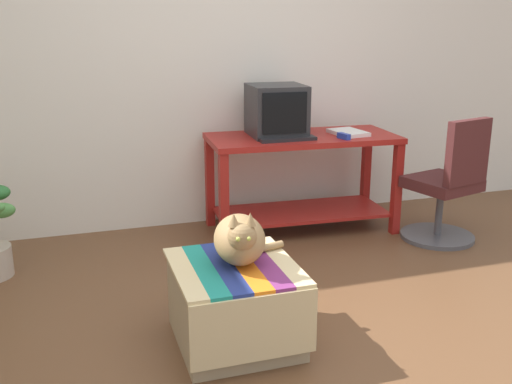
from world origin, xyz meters
name	(u,v)px	position (x,y,z in m)	size (l,w,h in m)	color
ground_plane	(319,347)	(0.00, 0.00, 0.00)	(14.00, 14.00, 0.00)	brown
back_wall	(212,51)	(0.00, 2.05, 1.30)	(8.00, 0.10, 2.60)	silver
desk	(302,166)	(0.55, 1.60, 0.49)	(1.39, 0.68, 0.72)	maroon
tv_monitor	(277,111)	(0.37, 1.67, 0.89)	(0.40, 0.42, 0.36)	#28282B
keyboard	(287,138)	(0.37, 1.47, 0.73)	(0.40, 0.15, 0.02)	black
book	(348,133)	(0.88, 1.54, 0.73)	(0.20, 0.29, 0.03)	white
ottoman_with_blanket	(235,304)	(-0.37, 0.18, 0.20)	(0.58, 0.64, 0.40)	tan
cat	(240,239)	(-0.34, 0.20, 0.53)	(0.41, 0.40, 0.29)	#9E7A4C
office_chair	(448,189)	(1.43, 1.06, 0.39)	(0.52, 0.52, 0.89)	#4C4C51
stapler	(344,136)	(0.77, 1.39, 0.74)	(0.04, 0.11, 0.04)	#2342B7
pen	(352,133)	(0.92, 1.57, 0.72)	(0.01, 0.01, 0.14)	black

